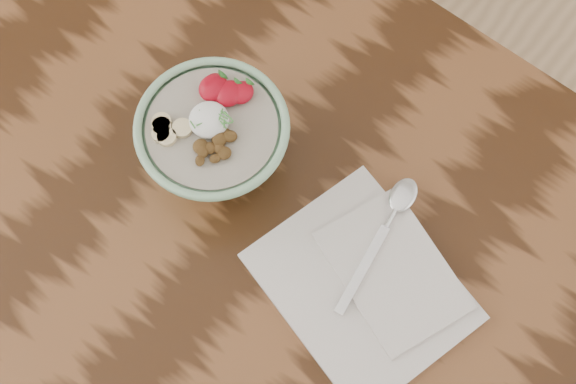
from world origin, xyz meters
TOP-DOWN VIEW (x-y plane):
  - table at (0.00, 0.00)cm, footprint 160.00×90.00cm
  - breakfast_bowl at (-9.77, 7.70)cm, footprint 18.83×18.83cm
  - napkin at (15.67, 6.17)cm, footprint 29.24×25.90cm
  - spoon at (12.92, 15.01)cm, footprint 5.15×19.96cm

SIDE VIEW (x-z plane):
  - table at x=0.00cm, z-range 28.20..103.20cm
  - napkin at x=15.67cm, z-range 74.88..76.40cm
  - spoon at x=12.92cm, z-range 76.44..77.48cm
  - breakfast_bowl at x=-9.77cm, z-range 75.20..87.62cm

